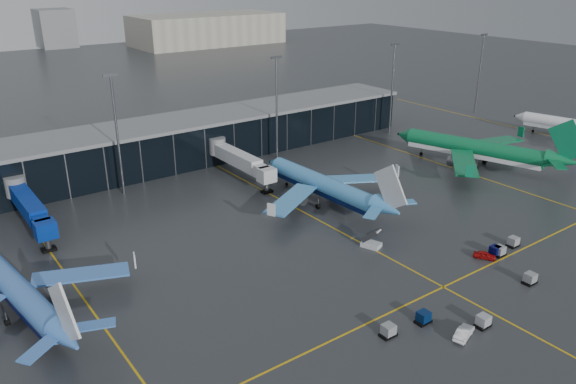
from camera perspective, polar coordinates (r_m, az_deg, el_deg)
ground at (r=91.65m, az=4.17°, el=-7.58°), size 600.00×600.00×0.00m
terminal_pier at (r=138.77m, az=-12.54°, el=4.80°), size 142.00×17.00×10.70m
jet_bridges at (r=112.26m, az=-24.78°, el=-1.35°), size 94.00×27.50×7.20m
flood_masts at (r=128.14m, az=-8.56°, el=7.57°), size 203.00×0.50×25.50m
distant_hangars at (r=347.71m, az=-19.58°, el=14.73°), size 260.00×71.00×22.00m
taxi_lines at (r=104.58m, az=4.62°, el=-3.66°), size 220.00×120.00×0.02m
airliner_arkefly at (r=86.05m, az=-26.03°, el=-7.76°), size 37.10×40.94×11.33m
airliner_klm_near at (r=113.55m, az=3.52°, el=1.85°), size 36.54×41.24×12.29m
airliner_aer_lingus at (r=142.28m, az=18.44°, el=5.23°), size 50.95×54.56×13.80m
baggage_carts at (r=90.89m, az=18.92°, el=-8.55°), size 38.14×12.83×1.70m
mobile_airstair at (r=98.27m, az=8.46°, el=-5.12°), size 3.18×3.77×3.45m
service_van_red at (r=99.08m, az=19.35°, el=-6.07°), size 3.16×3.87×1.24m
service_van_white at (r=78.82m, az=17.43°, el=-13.47°), size 4.59×2.81×1.43m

